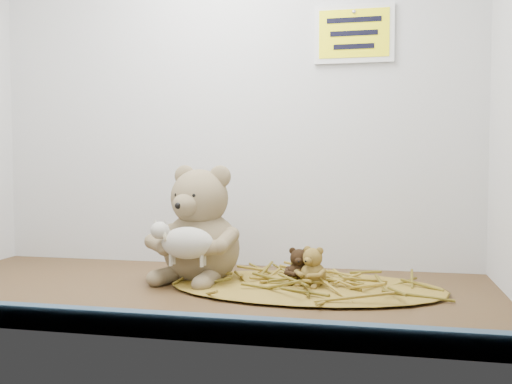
% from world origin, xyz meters
% --- Properties ---
extents(alcove_shell, '(1.20, 0.60, 0.90)m').
position_xyz_m(alcove_shell, '(0.00, 0.09, 0.45)').
color(alcove_shell, '#3B2414').
rests_on(alcove_shell, ground).
extents(front_rail, '(1.19, 0.02, 0.04)m').
position_xyz_m(front_rail, '(0.00, -0.29, 0.02)').
color(front_rail, '#39556D').
rests_on(front_rail, shelf_floor).
extents(straw_bed, '(0.55, 0.32, 0.01)m').
position_xyz_m(straw_bed, '(0.22, 0.07, 0.01)').
color(straw_bed, olive).
rests_on(straw_bed, shelf_floor).
extents(main_teddy, '(0.25, 0.26, 0.25)m').
position_xyz_m(main_teddy, '(-0.01, 0.10, 0.12)').
color(main_teddy, '#836D51').
rests_on(main_teddy, shelf_floor).
extents(toy_lamb, '(0.14, 0.08, 0.09)m').
position_xyz_m(toy_lamb, '(-0.01, 0.01, 0.09)').
color(toy_lamb, '#BBB9A8').
rests_on(toy_lamb, main_teddy).
extents(mini_teddy_tan, '(0.09, 0.09, 0.08)m').
position_xyz_m(mini_teddy_tan, '(0.23, 0.06, 0.05)').
color(mini_teddy_tan, olive).
rests_on(mini_teddy_tan, straw_bed).
extents(mini_teddy_brown, '(0.07, 0.07, 0.07)m').
position_xyz_m(mini_teddy_brown, '(0.20, 0.07, 0.05)').
color(mini_teddy_brown, black).
rests_on(mini_teddy_brown, straw_bed).
extents(wall_sign, '(0.16, 0.01, 0.11)m').
position_xyz_m(wall_sign, '(0.30, 0.29, 0.55)').
color(wall_sign, '#FFF60D').
rests_on(wall_sign, back_wall).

